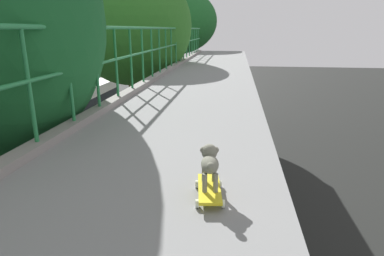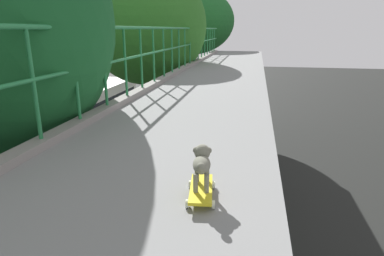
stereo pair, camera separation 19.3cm
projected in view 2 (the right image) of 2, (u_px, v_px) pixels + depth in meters
name	position (u px, v px, depth m)	size (l,w,h in m)	color
car_grey_fifth	(57.00, 216.00, 10.56)	(1.87, 4.44, 1.38)	slate
city_bus	(87.00, 111.00, 19.38)	(2.66, 10.20, 3.10)	white
roadside_tree_far	(146.00, 27.00, 12.25)	(4.55, 4.55, 8.80)	brown
roadside_tree_farthest	(191.00, 22.00, 21.42)	(5.70, 5.70, 9.11)	#4F3B22
toy_skateboard	(201.00, 190.00, 2.47)	(0.25, 0.49, 0.08)	gold
small_dog	(202.00, 162.00, 2.45)	(0.17, 0.34, 0.30)	slate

